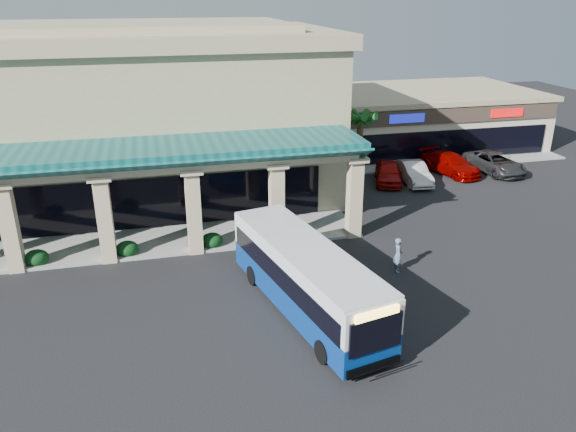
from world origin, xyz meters
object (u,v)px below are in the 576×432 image
object	(u,v)px
car_silver	(388,172)
car_gray	(495,163)
car_red	(450,164)
transit_bus	(306,280)
pedestrian	(398,255)
car_white	(413,173)

from	to	relation	value
car_silver	car_gray	bearing A→B (deg)	22.81
car_silver	car_red	size ratio (longest dim) A/B	0.85
transit_bus	pedestrian	size ratio (longest dim) A/B	6.12
transit_bus	car_white	xyz separation A→B (m)	(12.52, 15.34, -0.77)
transit_bus	car_white	bearing A→B (deg)	38.62
transit_bus	car_white	world-z (taller)	transit_bus
car_gray	car_red	bearing A→B (deg)	166.00
pedestrian	car_white	size ratio (longest dim) A/B	0.39
transit_bus	pedestrian	bearing A→B (deg)	12.42
pedestrian	car_silver	world-z (taller)	pedestrian
transit_bus	car_silver	world-z (taller)	transit_bus
pedestrian	car_red	world-z (taller)	pedestrian
car_silver	car_gray	distance (m)	9.09
transit_bus	car_gray	distance (m)	25.60
transit_bus	car_gray	bearing A→B (deg)	27.05
car_white	car_silver	bearing A→B (deg)	171.29
car_silver	car_gray	xyz separation A→B (m)	(9.08, 0.37, -0.01)
pedestrian	car_white	bearing A→B (deg)	-14.54
car_red	car_gray	distance (m)	3.57
pedestrian	car_red	size ratio (longest dim) A/B	0.33
transit_bus	car_gray	world-z (taller)	transit_bus
transit_bus	car_red	world-z (taller)	transit_bus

